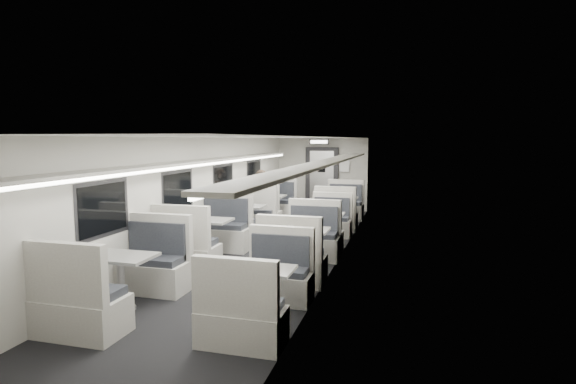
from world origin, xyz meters
The scene contains 19 objects.
room centered at (0.00, 0.00, 1.20)m, with size 3.24×12.24×2.64m.
booth_left_a centered at (-1.00, 3.16, 0.41)m, with size 1.13×2.30×1.23m.
booth_left_b centered at (-1.00, 1.36, 0.39)m, with size 1.09×2.21×1.18m.
booth_left_c centered at (-1.00, -0.83, 0.41)m, with size 1.14×2.32×1.24m.
booth_left_d centered at (-1.00, -3.54, 0.40)m, with size 1.10×2.23×1.19m.
booth_right_a centered at (1.00, 3.54, 0.39)m, with size 1.08×2.18×1.17m.
booth_right_b centered at (1.00, 1.22, 0.35)m, with size 0.98×1.98×1.06m.
booth_right_c centered at (1.00, -1.00, 0.39)m, with size 1.07×2.18×1.17m.
booth_right_d centered at (1.00, -3.37, 0.36)m, with size 0.99×2.02×1.08m.
passenger centered at (-0.92, 2.29, 0.79)m, with size 0.57×0.38×1.57m, color black.
window_a centered at (-1.49, 3.40, 1.35)m, with size 0.02×1.18×0.84m, color black.
window_b centered at (-1.49, 1.20, 1.35)m, with size 0.02×1.18×0.84m, color black.
window_c centered at (-1.49, -1.00, 1.35)m, with size 0.02×1.18×0.84m, color black.
window_d centered at (-1.49, -3.20, 1.35)m, with size 0.02×1.18×0.84m, color black.
luggage_rack_left centered at (-1.24, -0.30, 1.92)m, with size 0.46×10.40×0.09m.
luggage_rack_right centered at (1.24, -0.30, 1.92)m, with size 0.46×10.40×0.09m.
vestibule_door centered at (0.00, 5.93, 1.04)m, with size 1.10×0.13×2.10m.
exit_sign centered at (0.00, 5.44, 2.28)m, with size 0.62×0.12×0.16m.
wall_notice centered at (0.75, 5.92, 1.50)m, with size 0.32×0.02×0.40m, color silver.
Camera 1 is at (2.80, -8.74, 2.36)m, focal length 28.00 mm.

